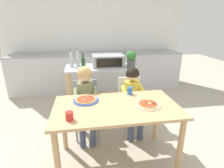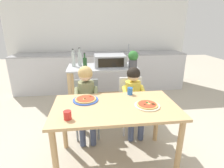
{
  "view_description": "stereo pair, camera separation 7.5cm",
  "coord_description": "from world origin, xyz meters",
  "px_view_note": "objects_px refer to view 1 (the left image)",
  "views": [
    {
      "loc": [
        -0.33,
        -1.74,
        1.6
      ],
      "look_at": [
        0.0,
        0.3,
        0.89
      ],
      "focal_mm": 28.56,
      "sensor_mm": 36.0,
      "label": 1
    },
    {
      "loc": [
        -0.26,
        -1.75,
        1.6
      ],
      "look_at": [
        0.0,
        0.3,
        0.89
      ],
      "focal_mm": 28.56,
      "sensor_mm": 36.0,
      "label": 2
    }
  ],
  "objects_px": {
    "dining_table": "(116,114)",
    "pizza_plate_blue_rimmed": "(86,100)",
    "potted_herb_plant": "(131,59)",
    "pizza_plate_cream": "(148,104)",
    "dining_chair_left": "(86,104)",
    "dining_chair_right": "(130,100)",
    "child_in_olive_shirt": "(86,95)",
    "bottle_brown_beer": "(71,59)",
    "bottle_squat_spirits": "(78,59)",
    "kitchen_island_cart": "(101,83)",
    "toaster_oven": "(108,61)",
    "drinking_cup_red": "(69,116)",
    "drinking_cup_blue": "(130,91)",
    "bottle_clear_vinegar": "(83,64)",
    "child_in_yellow_shirt": "(133,93)"
  },
  "relations": [
    {
      "from": "potted_herb_plant",
      "to": "pizza_plate_cream",
      "type": "bearing_deg",
      "value": -94.63
    },
    {
      "from": "child_in_olive_shirt",
      "to": "drinking_cup_blue",
      "type": "bearing_deg",
      "value": -21.64
    },
    {
      "from": "bottle_clear_vinegar",
      "to": "bottle_squat_spirits",
      "type": "relative_size",
      "value": 0.87
    },
    {
      "from": "bottle_squat_spirits",
      "to": "potted_herb_plant",
      "type": "xyz_separation_m",
      "value": [
        0.86,
        -0.26,
        0.02
      ]
    },
    {
      "from": "bottle_squat_spirits",
      "to": "potted_herb_plant",
      "type": "relative_size",
      "value": 1.1
    },
    {
      "from": "dining_table",
      "to": "pizza_plate_blue_rimmed",
      "type": "xyz_separation_m",
      "value": [
        -0.33,
        0.18,
        0.12
      ]
    },
    {
      "from": "child_in_yellow_shirt",
      "to": "dining_chair_right",
      "type": "bearing_deg",
      "value": 90.0
    },
    {
      "from": "dining_chair_left",
      "to": "dining_chair_right",
      "type": "relative_size",
      "value": 1.0
    },
    {
      "from": "dining_chair_left",
      "to": "drinking_cup_red",
      "type": "distance_m",
      "value": 0.93
    },
    {
      "from": "dining_chair_left",
      "to": "pizza_plate_cream",
      "type": "xyz_separation_m",
      "value": [
        0.67,
        -0.69,
        0.27
      ]
    },
    {
      "from": "toaster_oven",
      "to": "dining_chair_right",
      "type": "xyz_separation_m",
      "value": [
        0.27,
        -0.54,
        -0.51
      ]
    },
    {
      "from": "potted_herb_plant",
      "to": "bottle_clear_vinegar",
      "type": "bearing_deg",
      "value": -178.84
    },
    {
      "from": "bottle_squat_spirits",
      "to": "dining_chair_right",
      "type": "height_order",
      "value": "bottle_squat_spirits"
    },
    {
      "from": "pizza_plate_blue_rimmed",
      "to": "child_in_yellow_shirt",
      "type": "bearing_deg",
      "value": 28.68
    },
    {
      "from": "toaster_oven",
      "to": "bottle_clear_vinegar",
      "type": "distance_m",
      "value": 0.46
    },
    {
      "from": "bottle_brown_beer",
      "to": "bottle_squat_spirits",
      "type": "height_order",
      "value": "bottle_squat_spirits"
    },
    {
      "from": "potted_herb_plant",
      "to": "drinking_cup_blue",
      "type": "distance_m",
      "value": 0.79
    },
    {
      "from": "bottle_brown_beer",
      "to": "drinking_cup_red",
      "type": "height_order",
      "value": "bottle_brown_beer"
    },
    {
      "from": "bottle_brown_beer",
      "to": "dining_table",
      "type": "bearing_deg",
      "value": -67.12
    },
    {
      "from": "child_in_olive_shirt",
      "to": "dining_chair_right",
      "type": "bearing_deg",
      "value": 12.61
    },
    {
      "from": "kitchen_island_cart",
      "to": "toaster_oven",
      "type": "distance_m",
      "value": 0.41
    },
    {
      "from": "potted_herb_plant",
      "to": "dining_chair_left",
      "type": "distance_m",
      "value": 1.02
    },
    {
      "from": "bottle_brown_beer",
      "to": "dining_chair_right",
      "type": "distance_m",
      "value": 1.19
    },
    {
      "from": "pizza_plate_cream",
      "to": "drinking_cup_blue",
      "type": "bearing_deg",
      "value": 108.13
    },
    {
      "from": "pizza_plate_blue_rimmed",
      "to": "drinking_cup_blue",
      "type": "xyz_separation_m",
      "value": [
        0.56,
        0.12,
        0.03
      ]
    },
    {
      "from": "dining_chair_left",
      "to": "child_in_yellow_shirt",
      "type": "relative_size",
      "value": 0.81
    },
    {
      "from": "kitchen_island_cart",
      "to": "toaster_oven",
      "type": "relative_size",
      "value": 2.25
    },
    {
      "from": "dining_chair_right",
      "to": "child_in_olive_shirt",
      "type": "relative_size",
      "value": 0.78
    },
    {
      "from": "kitchen_island_cart",
      "to": "dining_chair_left",
      "type": "bearing_deg",
      "value": -115.99
    },
    {
      "from": "child_in_yellow_shirt",
      "to": "drinking_cup_red",
      "type": "relative_size",
      "value": 11.82
    },
    {
      "from": "pizza_plate_blue_rimmed",
      "to": "bottle_clear_vinegar",
      "type": "bearing_deg",
      "value": 90.75
    },
    {
      "from": "toaster_oven",
      "to": "drinking_cup_blue",
      "type": "bearing_deg",
      "value": -80.48
    },
    {
      "from": "potted_herb_plant",
      "to": "dining_chair_right",
      "type": "bearing_deg",
      "value": -104.07
    },
    {
      "from": "dining_chair_right",
      "to": "pizza_plate_blue_rimmed",
      "type": "height_order",
      "value": "dining_chair_right"
    },
    {
      "from": "bottle_squat_spirits",
      "to": "pizza_plate_blue_rimmed",
      "type": "height_order",
      "value": "bottle_squat_spirits"
    },
    {
      "from": "toaster_oven",
      "to": "dining_table",
      "type": "relative_size",
      "value": 0.38
    },
    {
      "from": "potted_herb_plant",
      "to": "pizza_plate_cream",
      "type": "distance_m",
      "value": 1.11
    },
    {
      "from": "dining_table",
      "to": "pizza_plate_blue_rimmed",
      "type": "bearing_deg",
      "value": 150.68
    },
    {
      "from": "toaster_oven",
      "to": "dining_chair_right",
      "type": "relative_size",
      "value": 0.64
    },
    {
      "from": "drinking_cup_blue",
      "to": "bottle_clear_vinegar",
      "type": "bearing_deg",
      "value": 128.94
    },
    {
      "from": "dining_chair_left",
      "to": "toaster_oven",
      "type": "bearing_deg",
      "value": 54.79
    },
    {
      "from": "pizza_plate_blue_rimmed",
      "to": "pizza_plate_cream",
      "type": "relative_size",
      "value": 1.07
    },
    {
      "from": "toaster_oven",
      "to": "child_in_yellow_shirt",
      "type": "height_order",
      "value": "toaster_oven"
    },
    {
      "from": "pizza_plate_blue_rimmed",
      "to": "pizza_plate_cream",
      "type": "distance_m",
      "value": 0.71
    },
    {
      "from": "toaster_oven",
      "to": "bottle_squat_spirits",
      "type": "bearing_deg",
      "value": 172.05
    },
    {
      "from": "potted_herb_plant",
      "to": "dining_chair_right",
      "type": "distance_m",
      "value": 0.67
    },
    {
      "from": "bottle_squat_spirits",
      "to": "pizza_plate_cream",
      "type": "bearing_deg",
      "value": -59.92
    },
    {
      "from": "bottle_squat_spirits",
      "to": "child_in_olive_shirt",
      "type": "relative_size",
      "value": 0.3
    },
    {
      "from": "child_in_olive_shirt",
      "to": "pizza_plate_cream",
      "type": "bearing_deg",
      "value": -40.41
    },
    {
      "from": "dining_table",
      "to": "drinking_cup_red",
      "type": "bearing_deg",
      "value": -155.19
    }
  ]
}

